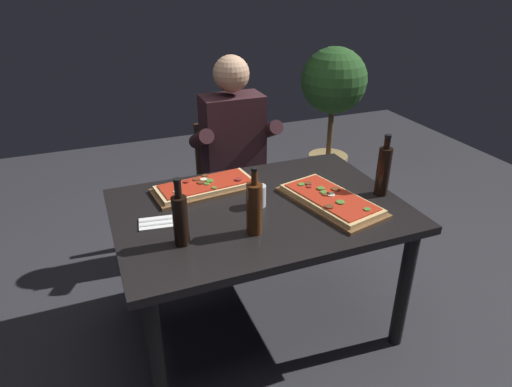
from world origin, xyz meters
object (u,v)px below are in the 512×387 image
at_px(pizza_rectangular_left, 331,200).
at_px(tumbler_near_camera, 259,197).
at_px(wine_bottle_dark, 254,207).
at_px(potted_plant_corner, 333,99).
at_px(dining_table, 260,224).
at_px(oil_bottle_amber, 180,219).
at_px(diner_chair, 230,180).
at_px(seated_diner, 235,151).
at_px(pizza_rectangular_front, 206,187).
at_px(vinegar_bottle_green, 383,170).

height_order(pizza_rectangular_left, tumbler_near_camera, tumbler_near_camera).
relative_size(wine_bottle_dark, tumbler_near_camera, 2.88).
relative_size(wine_bottle_dark, potted_plant_corner, 0.25).
height_order(tumbler_near_camera, potted_plant_corner, potted_plant_corner).
bearing_deg(dining_table, oil_bottle_amber, -157.21).
height_order(diner_chair, potted_plant_corner, potted_plant_corner).
distance_m(wine_bottle_dark, seated_diner, 0.98).
xyz_separation_m(wine_bottle_dark, potted_plant_corner, (1.32, 1.59, -0.06)).
bearing_deg(potted_plant_corner, tumbler_near_camera, -131.37).
height_order(pizza_rectangular_front, oil_bottle_amber, oil_bottle_amber).
height_order(dining_table, vinegar_bottle_green, vinegar_bottle_green).
xyz_separation_m(dining_table, pizza_rectangular_front, (-0.20, 0.28, 0.12)).
relative_size(pizza_rectangular_front, pizza_rectangular_left, 0.95).
bearing_deg(diner_chair, pizza_rectangular_front, -119.38).
bearing_deg(dining_table, potted_plant_corner, 48.85).
relative_size(seated_diner, potted_plant_corner, 1.08).
bearing_deg(pizza_rectangular_left, wine_bottle_dark, -166.10).
height_order(dining_table, seated_diner, seated_diner).
distance_m(pizza_rectangular_left, tumbler_near_camera, 0.36).
xyz_separation_m(pizza_rectangular_front, diner_chair, (0.33, 0.58, -0.27)).
bearing_deg(pizza_rectangular_front, diner_chair, 60.62).
height_order(dining_table, wine_bottle_dark, wine_bottle_dark).
bearing_deg(oil_bottle_amber, tumbler_near_camera, 24.24).
distance_m(pizza_rectangular_left, oil_bottle_amber, 0.78).
xyz_separation_m(vinegar_bottle_green, tumbler_near_camera, (-0.63, 0.12, -0.09)).
height_order(wine_bottle_dark, seated_diner, seated_diner).
distance_m(wine_bottle_dark, potted_plant_corner, 2.07).
height_order(oil_bottle_amber, vinegar_bottle_green, vinegar_bottle_green).
relative_size(dining_table, tumbler_near_camera, 12.88).
xyz_separation_m(oil_bottle_amber, vinegar_bottle_green, (1.06, 0.08, 0.01)).
bearing_deg(dining_table, pizza_rectangular_front, 125.29).
bearing_deg(diner_chair, potted_plant_corner, 26.07).
relative_size(dining_table, diner_chair, 1.61).
distance_m(pizza_rectangular_front, diner_chair, 0.72).
distance_m(dining_table, pizza_rectangular_left, 0.37).
height_order(dining_table, pizza_rectangular_front, pizza_rectangular_front).
height_order(pizza_rectangular_front, tumbler_near_camera, tumbler_near_camera).
relative_size(wine_bottle_dark, diner_chair, 0.36).
relative_size(dining_table, seated_diner, 1.05).
distance_m(pizza_rectangular_left, wine_bottle_dark, 0.48).
bearing_deg(diner_chair, vinegar_bottle_green, -62.31).
height_order(pizza_rectangular_left, wine_bottle_dark, wine_bottle_dark).
bearing_deg(wine_bottle_dark, pizza_rectangular_front, 99.98).
bearing_deg(pizza_rectangular_left, pizza_rectangular_front, 145.07).
xyz_separation_m(diner_chair, seated_diner, (-0.00, -0.12, 0.26)).
bearing_deg(diner_chair, oil_bottle_amber, -118.37).
bearing_deg(diner_chair, dining_table, -98.68).
xyz_separation_m(pizza_rectangular_left, seated_diner, (-0.21, 0.83, -0.02)).
xyz_separation_m(vinegar_bottle_green, diner_chair, (-0.50, 0.96, -0.39)).
height_order(oil_bottle_amber, seated_diner, seated_diner).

